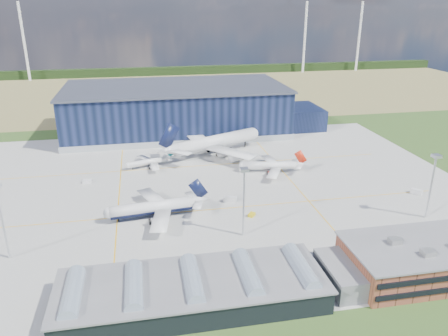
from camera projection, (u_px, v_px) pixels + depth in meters
ground at (199, 199)px, 165.50m from camera, size 600.00×600.00×0.00m
apron at (196, 188)px, 174.66m from camera, size 220.00×160.00×0.08m
farmland at (163, 90)px, 367.14m from camera, size 600.00×220.00×0.01m
treeline at (158, 71)px, 439.03m from camera, size 600.00×8.00×8.00m
hangar at (181, 111)px, 248.73m from camera, size 145.00×62.00×26.10m
ops_building at (430, 258)px, 118.57m from camera, size 46.00×23.00×10.90m
glass_concourse at (207, 288)px, 108.04m from camera, size 78.00×23.00×8.60m
light_mast_west at (0, 211)px, 121.82m from camera, size 2.60×2.60×23.00m
light_mast_center at (244, 191)px, 134.26m from camera, size 2.60×2.60×23.00m
light_mast_east at (433, 176)px, 145.81m from camera, size 2.60×2.60×23.00m
airliner_navy at (152, 201)px, 149.16m from camera, size 41.01×40.29×12.15m
airliner_red at (270, 162)px, 189.57m from camera, size 35.19×34.67×9.84m
airliner_widebody at (216, 135)px, 211.10m from camera, size 76.91×76.29×19.01m
airliner_regional at (148, 159)px, 195.76m from camera, size 29.49×29.17×7.67m
gse_tug_b at (252, 215)px, 151.82m from camera, size 3.12×3.24×1.17m
gse_van_a at (230, 199)px, 162.60m from camera, size 5.24×3.66×2.10m
gse_cart_a at (179, 155)px, 210.56m from camera, size 2.84×3.57×1.35m
gse_van_b at (417, 192)px, 169.19m from camera, size 4.19×4.57×1.96m
gse_cart_b at (87, 181)px, 179.47m from camera, size 3.68×2.76×1.46m
car_b at (432, 245)px, 132.83m from camera, size 3.57×1.94×1.12m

